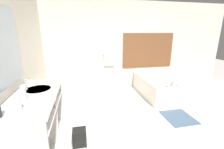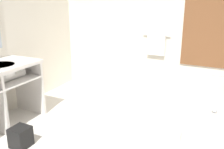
# 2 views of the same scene
# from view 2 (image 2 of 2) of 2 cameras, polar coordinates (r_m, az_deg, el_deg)

# --- Properties ---
(wall_back_with_blinds) EXTENTS (7.40, 0.13, 2.70)m
(wall_back_with_blinds) POSITION_cam_2_polar(r_m,az_deg,el_deg) (4.49, 14.74, 11.16)
(wall_back_with_blinds) COLOR silver
(wall_back_with_blinds) RESTS_ON ground_plane
(waste_bin) EXTENTS (0.22, 0.22, 0.25)m
(waste_bin) POSITION_cam_2_polar(r_m,az_deg,el_deg) (3.36, -20.15, -13.26)
(waste_bin) COLOR black
(waste_bin) RESTS_ON ground_plane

